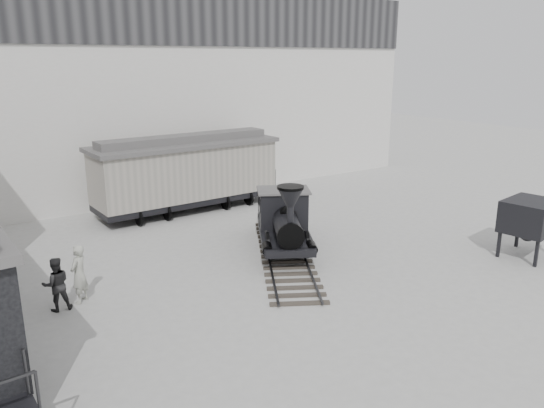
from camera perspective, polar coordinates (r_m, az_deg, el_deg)
ground at (r=17.68m, az=6.10°, el=-9.43°), size 90.00×90.00×0.00m
north_wall at (r=29.16m, az=-13.20°, el=11.40°), size 34.00×2.51×11.00m
locomotive at (r=20.77m, az=1.29°, el=-2.15°), size 5.89×8.49×3.06m
boxcar at (r=26.54m, az=-9.20°, el=3.48°), size 9.40×3.23×3.81m
visitor_a at (r=17.62m, az=-20.05°, el=-7.10°), size 0.81×0.80×1.88m
visitor_b at (r=17.37m, az=-22.20°, el=-7.99°), size 0.87×0.70×1.68m
coal_hopper at (r=22.39m, az=25.97°, el=-1.58°), size 2.28×1.97×2.23m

